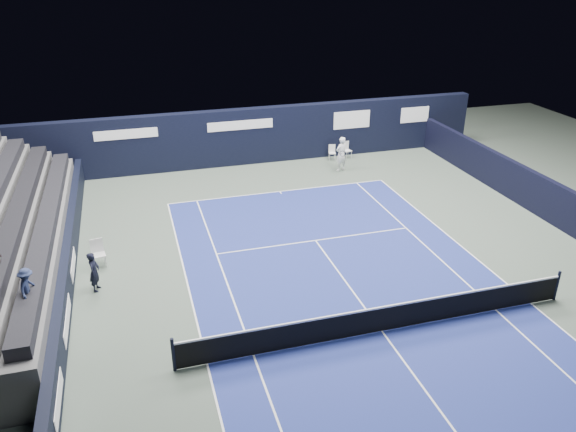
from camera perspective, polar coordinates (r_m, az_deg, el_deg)
The scene contains 12 objects.
ground at distance 19.60m, azimuth 7.03°, elevation -8.21°, with size 48.00×48.00×0.00m, color #48554B.
court_surface at distance 18.12m, azimuth 9.52°, elevation -11.49°, with size 10.97×23.77×0.01m, color navy.
enclosure_wall_right at distance 27.48m, azimuth 24.34°, elevation 1.86°, with size 0.30×22.00×1.80m, color black.
folding_chair_back_a at distance 32.35m, azimuth 4.50°, elevation 6.59°, with size 0.45×0.44×0.86m.
folding_chair_back_b at distance 32.69m, azimuth 5.97°, elevation 6.83°, with size 0.50×0.49×0.95m.
line_judge_chair at distance 22.18m, azimuth -18.77°, elevation -3.40°, with size 0.55×0.54×1.09m.
line_judge at distance 20.61m, azimuth -19.08°, elevation -5.36°, with size 0.53×0.35×1.46m, color black.
court_markings at distance 18.11m, azimuth 9.52°, elevation -11.47°, with size 11.03×23.83×0.00m.
tennis_net at distance 17.82m, azimuth 9.64°, elevation -10.18°, with size 12.90×0.10×1.10m.
back_sponsor_wall at distance 31.57m, azimuth -3.13°, elevation 8.18°, with size 26.00×0.63×3.10m.
side_barrier_left at distance 21.59m, azimuth -21.43°, elevation -4.71°, with size 0.33×22.00×1.20m.
tennis_player at distance 30.50m, azimuth 5.42°, elevation 6.30°, with size 0.80×0.95×1.89m.
Camera 1 is at (-6.86, -12.93, 10.68)m, focal length 35.00 mm.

